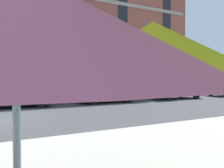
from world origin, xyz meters
name	(u,v)px	position (x,y,z in m)	size (l,w,h in m)	color
sedan_blue	(15,92)	(1.17, 3.70, 0.95)	(4.40, 1.98, 1.78)	navy
sedan_red	(106,90)	(7.40, 3.70, 0.95)	(4.40, 1.98, 1.78)	#B21E19
pickup_white	(173,87)	(13.88, 3.70, 1.03)	(5.10, 2.12, 2.20)	silver
patio_umbrella	(16,56)	(0.71, -9.00, 1.99)	(3.43, 3.43, 2.25)	silver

